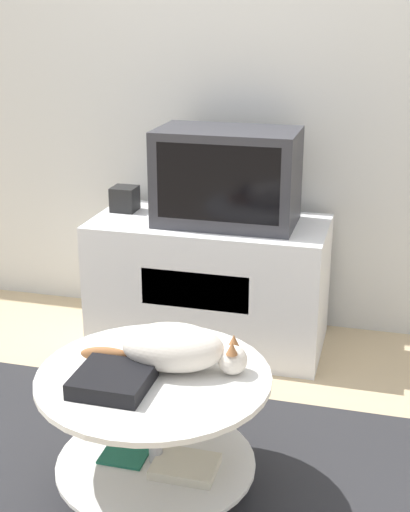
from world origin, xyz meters
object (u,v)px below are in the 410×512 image
Objects in this scene: tv at (227,177)px; dvd_box at (113,380)px; cat at (176,348)px; speaker at (125,199)px.

dvd_box is at bearing -91.73° from tv.
tv reaches higher than dvd_box.
dvd_box is at bearing -139.37° from cat.
tv is 5.34× the size of speaker.
cat reaches higher than dvd_box.
speaker is (-0.51, 0.07, -0.15)m from tv.
tv is at bearing 89.16° from cat.
tv is 2.86× the size of dvd_box.
speaker is at bearing 109.43° from dvd_box.
tv reaches higher than cat.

